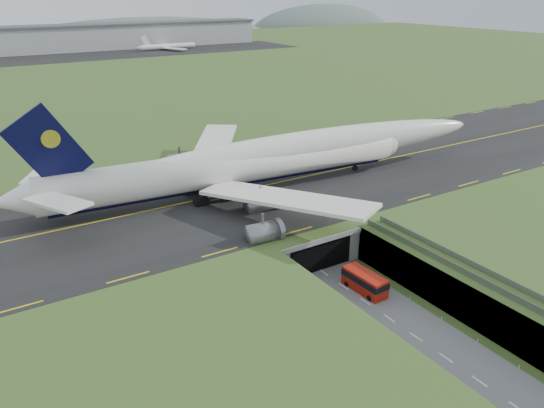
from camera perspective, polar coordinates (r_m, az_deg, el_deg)
ground at (r=82.15m, az=8.61°, el=-9.50°), size 900.00×900.00×0.00m
airfield_deck at (r=80.62m, az=8.73°, el=-7.69°), size 800.00×800.00×6.00m
trench_road at (r=77.57m, az=12.25°, el=-11.82°), size 12.00×75.00×0.20m
taxiway at (r=103.84m, az=-2.97°, el=1.50°), size 800.00×44.00×0.18m
tunnel_portal at (r=92.14m, az=2.03°, el=-3.17°), size 17.00×22.30×6.00m
guideway at (r=76.48m, az=24.76°, el=-9.47°), size 3.00×53.00×7.05m
jumbo_jet at (r=103.82m, az=-0.44°, el=4.81°), size 101.40×63.78×21.17m
shuttle_tram at (r=82.07m, az=9.94°, el=-8.26°), size 3.17×7.62×3.06m
cargo_terminal at (r=355.67m, az=-25.40°, el=15.64°), size 320.00×67.00×15.60m
distant_hills at (r=496.88m, az=-19.73°, el=15.70°), size 700.00×91.00×60.00m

